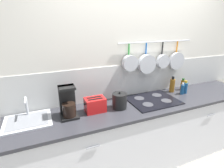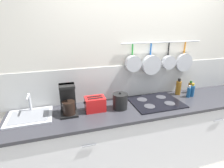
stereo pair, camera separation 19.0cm
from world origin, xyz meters
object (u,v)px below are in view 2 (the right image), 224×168
(bottle_vinegar, at_px, (178,87))
(bottle_sesame_oil, at_px, (189,92))
(toaster, at_px, (95,104))
(kettle, at_px, (120,101))
(bottle_dish_soap, at_px, (192,91))
(bottle_cooking_wine, at_px, (190,87))
(coffee_maker, at_px, (68,102))

(bottle_vinegar, relative_size, bottle_sesame_oil, 1.39)
(toaster, height_order, kettle, kettle)
(toaster, relative_size, bottle_vinegar, 1.05)
(toaster, height_order, bottle_dish_soap, bottle_dish_soap)
(bottle_dish_soap, bearing_deg, kettle, -177.24)
(kettle, height_order, bottle_cooking_wine, kettle)
(kettle, relative_size, bottle_vinegar, 0.90)
(toaster, height_order, bottle_sesame_oil, same)
(bottle_vinegar, xyz_separation_m, bottle_dish_soap, (0.14, -0.12, -0.02))
(coffee_maker, height_order, kettle, coffee_maker)
(toaster, height_order, bottle_vinegar, bottle_vinegar)
(bottle_vinegar, bearing_deg, toaster, -173.52)
(toaster, bearing_deg, bottle_vinegar, 6.48)
(toaster, distance_m, bottle_dish_soap, 1.34)
(coffee_maker, relative_size, bottle_cooking_wine, 1.94)
(bottle_dish_soap, height_order, bottle_cooking_wine, bottle_dish_soap)
(toaster, relative_size, bottle_dish_soap, 1.29)
(kettle, bearing_deg, bottle_dish_soap, 2.76)
(bottle_cooking_wine, bearing_deg, bottle_dish_soap, -119.18)
(bottle_vinegar, xyz_separation_m, bottle_sesame_oil, (0.07, -0.13, -0.03))
(bottle_cooking_wine, bearing_deg, kettle, -171.10)
(coffee_maker, distance_m, bottle_dish_soap, 1.64)
(kettle, height_order, bottle_dish_soap, kettle)
(bottle_sesame_oil, bearing_deg, toaster, -179.59)
(coffee_maker, xyz_separation_m, bottle_cooking_wine, (1.71, 0.13, -0.06))
(bottle_dish_soap, distance_m, bottle_cooking_wine, 0.14)
(kettle, xyz_separation_m, bottle_dish_soap, (1.05, 0.05, -0.01))
(bottle_vinegar, relative_size, bottle_cooking_wine, 1.32)
(kettle, relative_size, bottle_cooking_wine, 1.19)
(coffee_maker, relative_size, toaster, 1.40)
(coffee_maker, xyz_separation_m, bottle_dish_soap, (1.64, 0.01, -0.06))
(coffee_maker, xyz_separation_m, bottle_vinegar, (1.50, 0.12, -0.04))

